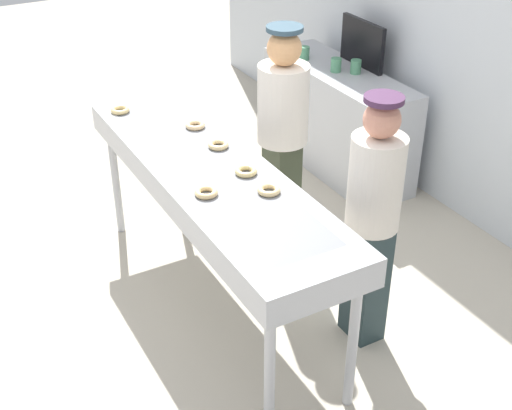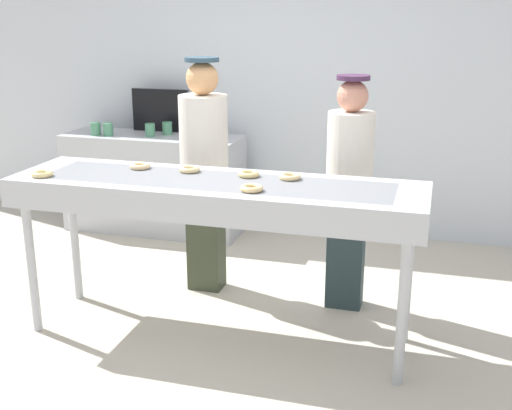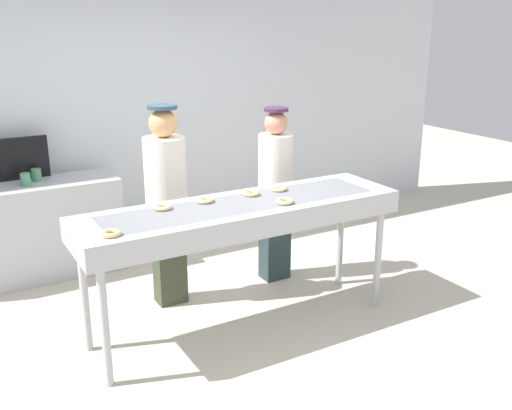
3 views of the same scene
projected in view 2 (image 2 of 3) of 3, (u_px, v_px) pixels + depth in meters
ground_plane at (218, 335)px, 4.06m from camera, size 16.00×16.00×0.00m
back_wall at (298, 63)px, 5.67m from camera, size 8.00×0.12×3.03m
fryer_conveyor at (215, 195)px, 3.79m from camera, size 2.45×0.66×1.00m
plain_donut_0 at (249, 174)px, 3.85m from camera, size 0.14×0.14×0.03m
plain_donut_1 at (190, 169)px, 3.96m from camera, size 0.18×0.18×0.03m
plain_donut_2 at (140, 166)px, 4.05m from camera, size 0.14×0.14×0.03m
plain_donut_3 at (42, 174)px, 3.86m from camera, size 0.16×0.16×0.03m
plain_donut_4 at (290, 177)px, 3.79m from camera, size 0.17×0.17×0.03m
plain_donut_5 at (252, 188)px, 3.54m from camera, size 0.14×0.14×0.03m
worker_baker at (204, 162)px, 4.49m from camera, size 0.34×0.34×1.66m
worker_assistant at (349, 185)px, 4.23m from camera, size 0.30×0.30×1.57m
prep_counter at (154, 183)px, 5.89m from camera, size 1.62×0.53×0.89m
paper_cup_0 at (96, 129)px, 5.75m from camera, size 0.09×0.09×0.11m
paper_cup_1 at (108, 129)px, 5.73m from camera, size 0.09×0.09×0.11m
paper_cup_2 at (150, 130)px, 5.70m from camera, size 0.09×0.09×0.11m
paper_cup_3 at (167, 128)px, 5.78m from camera, size 0.09×0.09×0.11m
menu_display at (161, 110)px, 5.90m from camera, size 0.54×0.04×0.39m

